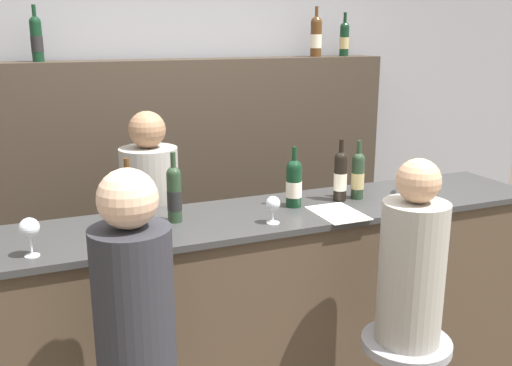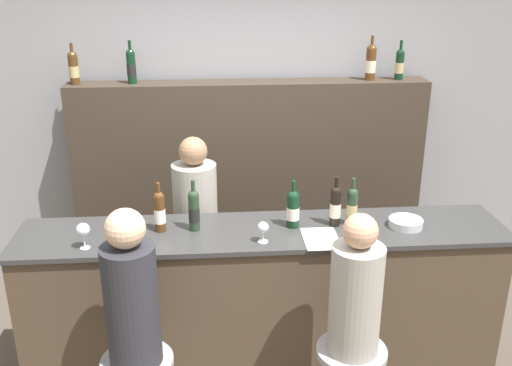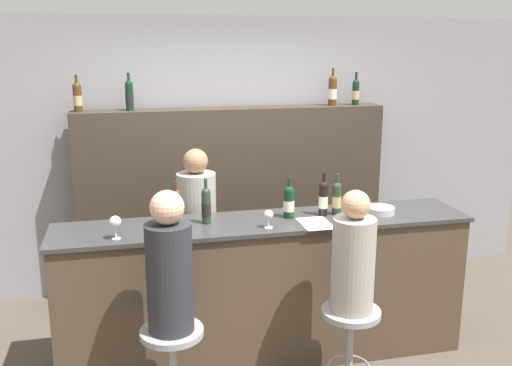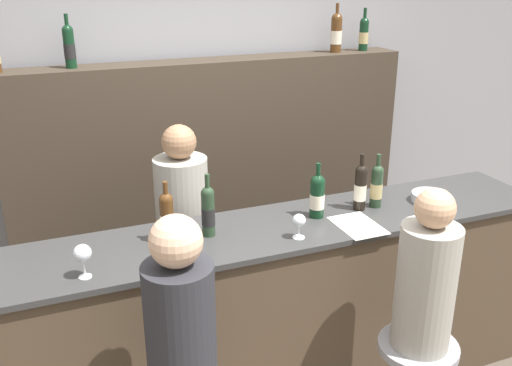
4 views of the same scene
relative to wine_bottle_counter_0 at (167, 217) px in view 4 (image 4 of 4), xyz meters
The scene contains 19 objects.
wall_back 1.61m from the wine_bottle_counter_0, 66.65° to the left, with size 6.40×0.05×2.60m.
bar_counter 0.93m from the wine_bottle_counter_0, ahead, with size 3.05×0.57×1.10m.
back_bar_cabinet 1.44m from the wine_bottle_counter_0, 63.00° to the left, with size 2.86×0.28×1.78m.
wine_bottle_counter_0 is the anchor object (origin of this frame).
wine_bottle_counter_1 0.21m from the wine_bottle_counter_0, ahead, with size 0.07×0.07×0.33m.
wine_bottle_counter_2 0.82m from the wine_bottle_counter_0, ahead, with size 0.08×0.08×0.31m.
wine_bottle_counter_3 1.09m from the wine_bottle_counter_0, ahead, with size 0.07×0.07×0.32m.
wine_bottle_counter_4 1.20m from the wine_bottle_counter_0, ahead, with size 0.07×0.07×0.31m.
wine_bottle_backbar_1 1.45m from the wine_bottle_counter_0, 102.42° to the left, with size 0.07×0.07×0.33m.
wine_bottle_backbar_2 2.15m from the wine_bottle_counter_0, 37.90° to the left, with size 0.08×0.08×0.35m.
wine_bottle_backbar_3 2.32m from the wine_bottle_counter_0, 34.18° to the left, with size 0.07×0.07×0.31m.
wine_glass_0 0.47m from the wine_bottle_counter_0, 154.59° to the right, with size 0.08×0.08×0.16m.
wine_glass_1 0.65m from the wine_bottle_counter_0, 17.94° to the right, with size 0.07×0.07×0.13m.
metal_bowl 1.54m from the wine_bottle_counter_0, ahead, with size 0.21×0.21×0.05m.
tasting_menu 1.00m from the wine_bottle_counter_0, 11.06° to the right, with size 0.21×0.30×0.00m.
guest_seated_left 0.67m from the wine_bottle_counter_0, 99.78° to the right, with size 0.28×0.28×0.89m.
bar_stool_right 1.45m from the wine_bottle_counter_0, 30.27° to the right, with size 0.40×0.40×0.63m.
guest_seated_right 1.27m from the wine_bottle_counter_0, 30.27° to the right, with size 0.28×0.28×0.82m.
bartender 0.74m from the wine_bottle_counter_0, 67.92° to the left, with size 0.31×0.31×1.55m.
Camera 4 is at (-1.18, -2.21, 2.37)m, focal length 40.00 mm.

